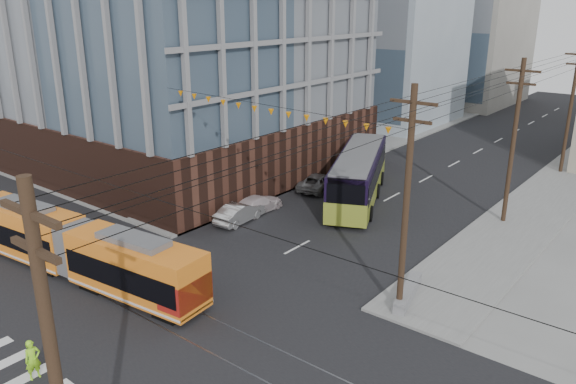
# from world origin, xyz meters

# --- Properties ---
(ground) EXTENTS (160.00, 160.00, 0.00)m
(ground) POSITION_xyz_m (0.00, 0.00, 0.00)
(ground) COLOR slate
(office_building) EXTENTS (30.00, 25.00, 28.60)m
(office_building) POSITION_xyz_m (-22.00, 23.00, 14.30)
(office_building) COLOR #381E16
(office_building) RESTS_ON ground
(bg_bldg_nw_near) EXTENTS (18.00, 16.00, 18.00)m
(bg_bldg_nw_near) POSITION_xyz_m (-17.00, 52.00, 9.00)
(bg_bldg_nw_near) COLOR #8C99A5
(bg_bldg_nw_near) RESTS_ON ground
(bg_bldg_nw_far) EXTENTS (16.00, 18.00, 20.00)m
(bg_bldg_nw_far) POSITION_xyz_m (-14.00, 72.00, 10.00)
(bg_bldg_nw_far) COLOR gray
(bg_bldg_nw_far) RESTS_ON ground
(streetcar) EXTENTS (17.08, 4.05, 3.26)m
(streetcar) POSITION_xyz_m (-7.00, 3.61, 1.63)
(streetcar) COLOR orange
(streetcar) RESTS_ON ground
(city_bus) EXTENTS (8.12, 13.34, 3.78)m
(city_bus) POSITION_xyz_m (-1.87, 24.02, 1.89)
(city_bus) COLOR black
(city_bus) RESTS_ON ground
(parked_car_silver) EXTENTS (1.73, 4.18, 1.34)m
(parked_car_silver) POSITION_xyz_m (-5.65, 14.89, 0.67)
(parked_car_silver) COLOR silver
(parked_car_silver) RESTS_ON ground
(parked_car_white) EXTENTS (1.79, 4.28, 1.23)m
(parked_car_white) POSITION_xyz_m (-5.94, 17.11, 0.62)
(parked_car_white) COLOR silver
(parked_car_white) RESTS_ON ground
(parked_car_grey) EXTENTS (3.13, 5.07, 1.31)m
(parked_car_grey) POSITION_xyz_m (-5.51, 23.96, 0.65)
(parked_car_grey) COLOR #5C5C5C
(parked_car_grey) RESTS_ON ground
(pedestrian) EXTENTS (0.49, 0.67, 1.70)m
(pedestrian) POSITION_xyz_m (-0.50, -2.53, 0.85)
(pedestrian) COLOR #96EB21
(pedestrian) RESTS_ON ground
(jersey_barrier) EXTENTS (1.72, 3.88, 0.76)m
(jersey_barrier) POSITION_xyz_m (8.30, 12.32, 0.38)
(jersey_barrier) COLOR gray
(jersey_barrier) RESTS_ON ground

